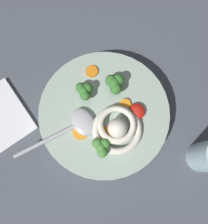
% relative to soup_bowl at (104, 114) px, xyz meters
% --- Properties ---
extents(table_slab, '(1.23, 1.23, 0.04)m').
position_rel_soup_bowl_xyz_m(table_slab, '(0.04, -0.02, -0.05)').
color(table_slab, '#474C56').
rests_on(table_slab, ground).
extents(soup_bowl, '(0.27, 0.27, 0.05)m').
position_rel_soup_bowl_xyz_m(soup_bowl, '(0.00, 0.00, 0.00)').
color(soup_bowl, '#9EB2A3').
rests_on(soup_bowl, table_slab).
extents(noodle_pile, '(0.11, 0.11, 0.04)m').
position_rel_soup_bowl_xyz_m(noodle_pile, '(-0.04, 0.00, 0.04)').
color(noodle_pile, silver).
rests_on(noodle_pile, soup_bowl).
extents(soup_spoon, '(0.07, 0.18, 0.02)m').
position_rel_soup_bowl_xyz_m(soup_spoon, '(0.01, 0.06, 0.03)').
color(soup_spoon, '#B7B7BC').
rests_on(soup_spoon, soup_bowl).
extents(chili_sauce_dollop, '(0.03, 0.03, 0.02)m').
position_rel_soup_bowl_xyz_m(chili_sauce_dollop, '(-0.04, -0.05, 0.03)').
color(chili_sauce_dollop, red).
rests_on(chili_sauce_dollop, soup_bowl).
extents(broccoli_floret_center, '(0.04, 0.03, 0.03)m').
position_rel_soup_bowl_xyz_m(broccoli_floret_center, '(0.06, 0.00, 0.04)').
color(broccoli_floret_center, '#7A9E60').
rests_on(broccoli_floret_center, soup_bowl).
extents(broccoli_floret_far, '(0.04, 0.03, 0.03)m').
position_rel_soup_bowl_xyz_m(broccoli_floret_far, '(-0.05, 0.05, 0.04)').
color(broccoli_floret_far, '#7A9E60').
rests_on(broccoli_floret_far, soup_bowl).
extents(broccoli_floret_rear, '(0.05, 0.04, 0.04)m').
position_rel_soup_bowl_xyz_m(broccoli_floret_rear, '(0.03, -0.05, 0.05)').
color(broccoli_floret_rear, '#7A9E60').
rests_on(broccoli_floret_rear, soup_bowl).
extents(carrot_slice_near_spoon, '(0.03, 0.03, 0.00)m').
position_rel_soup_bowl_xyz_m(carrot_slice_near_spoon, '(-0.00, 0.06, 0.02)').
color(carrot_slice_near_spoon, orange).
rests_on(carrot_slice_near_spoon, soup_bowl).
extents(carrot_slice_right, '(0.03, 0.03, 0.01)m').
position_rel_soup_bowl_xyz_m(carrot_slice_right, '(-0.04, 0.03, 0.03)').
color(carrot_slice_right, orange).
rests_on(carrot_slice_right, soup_bowl).
extents(carrot_slice_beside_chili, '(0.02, 0.02, 0.01)m').
position_rel_soup_bowl_xyz_m(carrot_slice_beside_chili, '(-0.02, -0.04, 0.03)').
color(carrot_slice_beside_chili, orange).
rests_on(carrot_slice_beside_chili, soup_bowl).
extents(carrot_slice_front, '(0.03, 0.03, 0.00)m').
position_rel_soup_bowl_xyz_m(carrot_slice_front, '(0.08, -0.04, 0.02)').
color(carrot_slice_front, orange).
rests_on(carrot_slice_front, soup_bowl).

